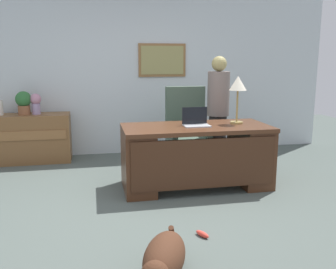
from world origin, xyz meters
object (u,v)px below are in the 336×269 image
Objects in this scene: armchair at (187,132)px; laptop at (196,121)px; desk at (197,154)px; dog_toy_bone at (202,234)px; potted_plant at (24,102)px; person_standing at (218,111)px; credenza at (26,138)px; dog_lying at (163,259)px; vase_with_flowers at (36,103)px; desk_lamp at (238,86)px; dog_toy_ball at (166,250)px.

armchair is 3.72× the size of laptop.
dog_toy_bone is at bearing -103.33° from desk.
potted_plant reaches higher than laptop.
armchair is 0.56m from person_standing.
potted_plant is at bearing 144.26° from laptop.
desk is 1.53× the size of armchair.
person_standing is 0.94m from laptop.
credenza is 8.59× the size of dog_toy_bone.
dog_lying is at bearing -67.27° from potted_plant.
dog_toy_bone is at bearing 50.72° from dog_lying.
vase_with_flowers is at bearing 141.52° from desk.
vase_with_flowers is at bearing 120.86° from dog_toy_bone.
desk_lamp reaches higher than dog_lying.
dog_toy_ball is (-0.70, -1.62, -0.79)m from laptop.
desk is 1.00m from desk_lamp.
laptop is at bearing 77.22° from dog_toy_bone.
potted_plant is at bearing 180.00° from vase_with_flowers.
person_standing reaches higher than laptop.
person_standing is 3.10m from dog_lying.
vase_with_flowers is at bearing 161.74° from person_standing.
laptop is 0.70m from desk_lamp.
credenza is 3.00m from person_standing.
laptop is 0.99× the size of vase_with_flowers.
credenza is 0.59m from vase_with_flowers.
dog_lying is at bearing -116.24° from person_standing.
dog_toy_bone is (1.80, -3.01, -0.91)m from vase_with_flowers.
person_standing reaches higher than credenza.
vase_with_flowers is at bearing 149.27° from desk_lamp.
armchair is 7.61× the size of dog_toy_bone.
credenza is at bearing 162.84° from person_standing.
vase_with_flowers reaches higher than desk.
desk is 2.89m from potted_plant.
armchair is 3.09m from dog_lying.
person_standing is at bearing 67.97° from dog_toy_bone.
armchair is at bearing -16.41° from vase_with_flowers.
desk is at bearing -170.43° from desk_lamp.
desk_lamp is at bearing -89.39° from person_standing.
potted_plant is at bearing 162.81° from person_standing.
armchair is at bearing -15.24° from credenza.
dog_toy_ball is (1.40, -3.26, -0.89)m from vase_with_flowers.
person_standing is 4.56× the size of potted_plant.
credenza reaches higher than dog_toy_bone.
armchair is 2.39m from vase_with_flowers.
person_standing is 2.80m from vase_with_flowers.
desk is 1.06m from person_standing.
vase_with_flowers is (-2.67, 1.58, -0.32)m from desk_lamp.
dog_toy_ball is at bearing -113.42° from laptop.
person_standing is 10.50× the size of dog_toy_bone.
dog_toy_bone is (1.97, -3.01, -0.93)m from potted_plant.
laptop is at bearing -98.62° from armchair.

